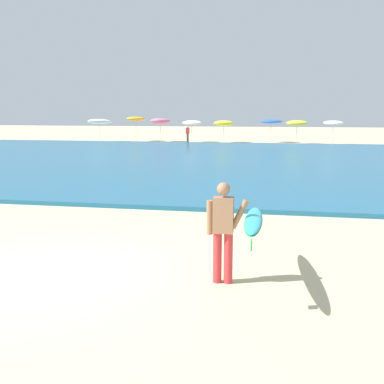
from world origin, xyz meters
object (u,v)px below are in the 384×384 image
object	(u,v)px
beachgoer_near_row_left	(188,134)
beach_umbrella_3	(192,123)
beach_umbrella_2	(160,121)
beach_umbrella_5	(271,121)
beach_umbrella_4	(224,123)
beach_umbrella_1	(136,119)
beach_umbrella_6	(297,123)
beach_umbrella_0	(100,122)
beach_umbrella_7	(333,123)
surfer_with_board	(238,224)

from	to	relation	value
beachgoer_near_row_left	beach_umbrella_3	bearing A→B (deg)	79.22
beach_umbrella_2	beachgoer_near_row_left	xyz separation A→B (m)	(2.89, -1.16, -1.11)
beachgoer_near_row_left	beach_umbrella_5	bearing A→B (deg)	14.64
beach_umbrella_3	beach_umbrella_4	size ratio (longest dim) A/B	1.01
beach_umbrella_1	beach_umbrella_6	bearing A→B (deg)	-4.52
beach_umbrella_3	beach_umbrella_5	bearing A→B (deg)	7.33
beach_umbrella_4	beachgoer_near_row_left	bearing A→B (deg)	-160.82
beach_umbrella_0	beach_umbrella_7	size ratio (longest dim) A/B	1.08
beach_umbrella_0	beach_umbrella_1	distance (m)	3.45
surfer_with_board	beach_umbrella_4	bearing A→B (deg)	97.11
beach_umbrella_1	beach_umbrella_3	xyz separation A→B (m)	(5.60, -0.40, -0.32)
beach_umbrella_0	beach_umbrella_5	distance (m)	16.23
beach_umbrella_2	beach_umbrella_3	world-z (taller)	beach_umbrella_2
surfer_with_board	beach_umbrella_6	world-z (taller)	beach_umbrella_6
beach_umbrella_5	beach_umbrella_4	bearing A→B (deg)	-168.86
beach_umbrella_4	beach_umbrella_6	xyz separation A→B (m)	(6.60, -0.89, 0.08)
beach_umbrella_6	beachgoer_near_row_left	bearing A→B (deg)	-178.69
beach_umbrella_7	beachgoer_near_row_left	world-z (taller)	beach_umbrella_7
surfer_with_board	beach_umbrella_7	xyz separation A→B (m)	(5.30, 34.28, 0.86)
beach_umbrella_4	beachgoer_near_row_left	xyz separation A→B (m)	(-3.21, -1.12, -0.94)
beach_umbrella_6	beach_umbrella_7	xyz separation A→B (m)	(3.09, -0.04, 0.02)
beach_umbrella_0	beach_umbrella_5	world-z (taller)	beach_umbrella_0
beach_umbrella_2	beach_umbrella_4	size ratio (longest dim) A/B	1.11
surfer_with_board	beachgoer_near_row_left	distance (m)	34.94
beach_umbrella_6	beachgoer_near_row_left	world-z (taller)	beach_umbrella_6
beach_umbrella_1	beach_umbrella_2	world-z (taller)	beach_umbrella_1
beachgoer_near_row_left	beach_umbrella_7	bearing A→B (deg)	0.81
beach_umbrella_7	beach_umbrella_5	bearing A→B (deg)	161.59
beach_umbrella_4	beach_umbrella_6	distance (m)	6.66
surfer_with_board	beach_umbrella_1	world-z (taller)	beach_umbrella_1
beachgoer_near_row_left	beach_umbrella_6	bearing A→B (deg)	1.31
beach_umbrella_2	beach_umbrella_4	xyz separation A→B (m)	(6.10, -0.05, -0.16)
surfer_with_board	beach_umbrella_6	distance (m)	34.41
surfer_with_board	beach_umbrella_4	xyz separation A→B (m)	(-4.39, 35.22, 0.75)
beach_umbrella_7	beachgoer_near_row_left	size ratio (longest dim) A/B	1.35
surfer_with_board	beach_umbrella_3	world-z (taller)	beach_umbrella_3
beach_umbrella_3	beachgoer_near_row_left	size ratio (longest dim) A/B	1.33
surfer_with_board	beach_umbrella_1	bearing A→B (deg)	110.11
surfer_with_board	beach_umbrella_7	distance (m)	34.70
beach_umbrella_1	beach_umbrella_4	size ratio (longest dim) A/B	1.15
beach_umbrella_1	beach_umbrella_5	size ratio (longest dim) A/B	1.13
beach_umbrella_0	beach_umbrella_2	bearing A→B (deg)	10.09
beach_umbrella_3	beach_umbrella_7	world-z (taller)	beach_umbrella_7
beach_umbrella_2	beach_umbrella_0	bearing A→B (deg)	-169.91
surfer_with_board	beach_umbrella_0	distance (m)	37.90
beach_umbrella_5	beach_umbrella_3	bearing A→B (deg)	-172.67
beach_umbrella_5	beach_umbrella_7	xyz separation A→B (m)	(5.37, -1.79, -0.06)
beach_umbrella_1	beach_umbrella_4	xyz separation A→B (m)	(8.62, -0.31, -0.37)
beach_umbrella_5	beach_umbrella_7	world-z (taller)	beach_umbrella_5
beach_umbrella_4	beach_umbrella_6	size ratio (longest dim) A/B	0.98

